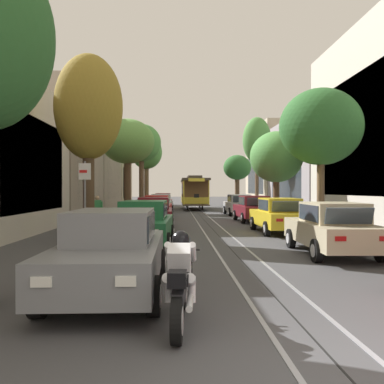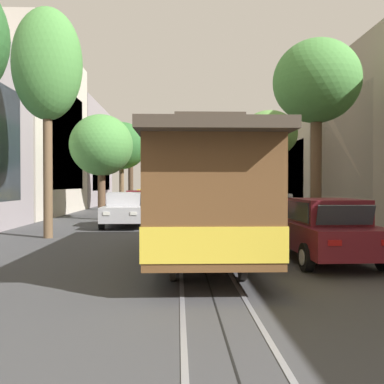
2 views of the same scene
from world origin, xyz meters
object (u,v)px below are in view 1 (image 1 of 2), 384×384
parked_car_maroon_sixth_left (163,201)px  street_tree_kerb_left_far (146,153)px  parked_car_maroon_mid_left (154,213)px  parked_car_silver_fifth_right (239,205)px  parked_car_maroon_fourth_right (253,209)px  pedestrian_on_left_pavement (97,210)px  street_tree_kerb_left_second (89,109)px  street_sign_post (85,198)px  parked_car_silver_fifth_left (161,203)px  motorcycle_with_rider (180,281)px  parked_car_grey_near_left (111,252)px  parked_car_red_fourth_left (157,207)px  street_tree_kerb_left_fourth (141,144)px  street_tree_kerb_right_far (237,168)px  street_tree_kerb_right_second (321,127)px  cable_car_trolley (194,192)px  street_tree_kerb_right_fourth (257,141)px  parked_car_green_second_left (144,223)px  street_tree_kerb_left_mid (127,143)px  street_tree_kerb_right_mid (276,157)px  parked_car_yellow_mid_right (279,215)px

parked_car_maroon_sixth_left → street_tree_kerb_left_far: size_ratio=0.55×
parked_car_maroon_mid_left → parked_car_silver_fifth_right: same height
street_tree_kerb_left_far → parked_car_maroon_fourth_right: bearing=-67.6°
pedestrian_on_left_pavement → parked_car_silver_fifth_right: bearing=48.1°
street_tree_kerb_left_second → street_sign_post: 5.56m
parked_car_silver_fifth_left → motorcycle_with_rider: (1.30, -26.88, -0.15)m
parked_car_grey_near_left → parked_car_maroon_fourth_right: size_ratio=1.00×
parked_car_red_fourth_left → pedestrian_on_left_pavement: (-2.77, -5.93, 0.14)m
street_tree_kerb_left_fourth → street_tree_kerb_left_far: 9.54m
parked_car_silver_fifth_left → parked_car_silver_fifth_right: same height
street_tree_kerb_right_far → pedestrian_on_left_pavement: street_tree_kerb_right_far is taller
street_tree_kerb_right_second → pedestrian_on_left_pavement: (-10.61, 2.52, -3.87)m
street_tree_kerb_right_far → parked_car_maroon_sixth_left: bearing=-155.9°
parked_car_maroon_fourth_right → street_tree_kerb_right_second: (1.88, -6.08, 4.00)m
cable_car_trolley → motorcycle_with_rider: (-1.76, -33.65, -1.01)m
parked_car_maroon_sixth_left → parked_car_silver_fifth_right: size_ratio=1.00×
street_tree_kerb_left_second → street_tree_kerb_right_fourth: (10.63, 18.37, 1.02)m
parked_car_silver_fifth_right → street_tree_kerb_left_second: size_ratio=0.59×
cable_car_trolley → motorcycle_with_rider: 33.72m
street_tree_kerb_left_second → street_tree_kerb_right_far: bearing=69.3°
street_tree_kerb_left_fourth → street_sign_post: street_tree_kerb_left_fourth is taller
street_tree_kerb_left_far → cable_car_trolley: (5.04, -3.64, -4.29)m
parked_car_grey_near_left → parked_car_maroon_fourth_right: 17.26m
street_tree_kerb_left_far → street_tree_kerb_right_fourth: size_ratio=0.95×
parked_car_green_second_left → parked_car_maroon_fourth_right: same height
street_tree_kerb_right_second → motorcycle_with_rider: (-6.54, -11.91, -4.15)m
street_tree_kerb_left_second → street_tree_kerb_right_second: 10.26m
parked_car_grey_near_left → street_tree_kerb_right_far: (7.98, 35.45, 3.48)m
street_tree_kerb_right_second → parked_car_grey_near_left: bearing=-127.7°
parked_car_grey_near_left → parked_car_red_fourth_left: 18.58m
cable_car_trolley → street_tree_kerb_right_fourth: bearing=-44.0°
parked_car_silver_fifth_right → pedestrian_on_left_pavement: 13.25m
street_tree_kerb_left_mid → street_tree_kerb_right_far: (9.76, 18.51, -0.59)m
parked_car_grey_near_left → parked_car_red_fourth_left: (-0.02, 18.58, 0.00)m
parked_car_red_fourth_left → street_tree_kerb_right_second: street_tree_kerb_right_second is taller
street_tree_kerb_left_far → street_tree_kerb_right_mid: (9.89, -17.22, -1.85)m
parked_car_maroon_sixth_left → parked_car_yellow_mid_right: same height
parked_car_yellow_mid_right → parked_car_maroon_fourth_right: bearing=89.5°
street_tree_kerb_left_mid → street_tree_kerb_right_mid: (9.67, 1.35, -0.78)m
parked_car_silver_fifth_right → street_tree_kerb_left_fourth: bearing=156.0°
parked_car_silver_fifth_right → parked_car_maroon_mid_left: bearing=-120.3°
parked_car_maroon_fourth_right → street_sign_post: street_sign_post is taller
parked_car_maroon_sixth_left → street_tree_kerb_left_mid: 15.54m
parked_car_maroon_mid_left → street_tree_kerb_right_second: (7.72, -2.18, 4.00)m
motorcycle_with_rider → street_sign_post: 6.57m
parked_car_red_fourth_left → motorcycle_with_rider: 20.40m
parked_car_maroon_mid_left → motorcycle_with_rider: parked_car_maroon_mid_left is taller
parked_car_grey_near_left → street_tree_kerb_left_second: bearing=105.2°
parked_car_grey_near_left → parked_car_silver_fifth_right: 23.31m
parked_car_silver_fifth_right → street_tree_kerb_left_second: 16.99m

